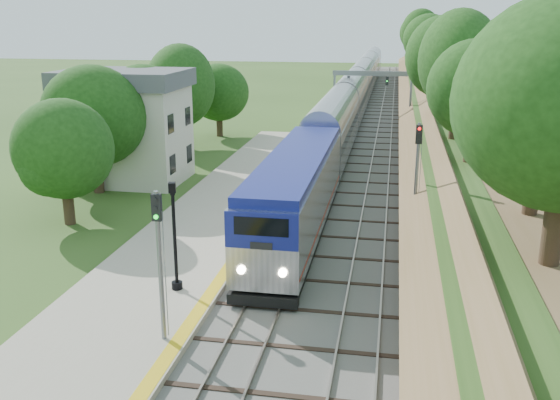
% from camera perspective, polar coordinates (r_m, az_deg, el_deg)
% --- Properties ---
extents(trackbed, '(9.50, 170.00, 0.28)m').
position_cam_1_polar(trackbed, '(72.69, 8.05, 7.09)').
color(trackbed, '#4C4944').
rests_on(trackbed, ground).
extents(platform, '(6.40, 68.00, 0.38)m').
position_cam_1_polar(platform, '(31.58, -8.94, -4.87)').
color(platform, '#9D947F').
rests_on(platform, ground).
extents(yellow_stripe, '(0.55, 68.00, 0.01)m').
position_cam_1_polar(yellow_stripe, '(30.73, -3.91, -4.92)').
color(yellow_stripe, gold).
rests_on(yellow_stripe, platform).
extents(embankment, '(10.64, 170.00, 11.70)m').
position_cam_1_polar(embankment, '(72.57, 14.78, 8.21)').
color(embankment, brown).
rests_on(embankment, ground).
extents(station_building, '(8.60, 6.60, 8.00)m').
position_cam_1_polar(station_building, '(46.38, -13.85, 6.65)').
color(station_building, beige).
rests_on(station_building, ground).
extents(signal_gantry, '(8.40, 0.38, 6.20)m').
position_cam_1_polar(signal_gantry, '(67.10, 8.43, 10.42)').
color(signal_gantry, slate).
rests_on(signal_gantry, ground).
extents(trees_behind_platform, '(7.82, 53.32, 7.21)m').
position_cam_1_polar(trees_behind_platform, '(36.80, -15.70, 4.79)').
color(trees_behind_platform, '#332316').
rests_on(trees_behind_platform, ground).
extents(train, '(3.00, 120.17, 4.41)m').
position_cam_1_polar(train, '(82.14, 7.02, 9.72)').
color(train, black).
rests_on(train, trackbed).
extents(lamppost_far, '(0.46, 0.46, 4.69)m').
position_cam_1_polar(lamppost_far, '(26.45, -9.58, -3.86)').
color(lamppost_far, black).
rests_on(lamppost_far, platform).
extents(signal_platform, '(0.32, 0.26, 5.51)m').
position_cam_1_polar(signal_platform, '(22.01, -10.99, -4.54)').
color(signal_platform, slate).
rests_on(signal_platform, platform).
extents(signal_farside, '(0.34, 0.27, 6.15)m').
position_cam_1_polar(signal_farside, '(33.74, 12.41, 2.88)').
color(signal_farside, slate).
rests_on(signal_farside, ground).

